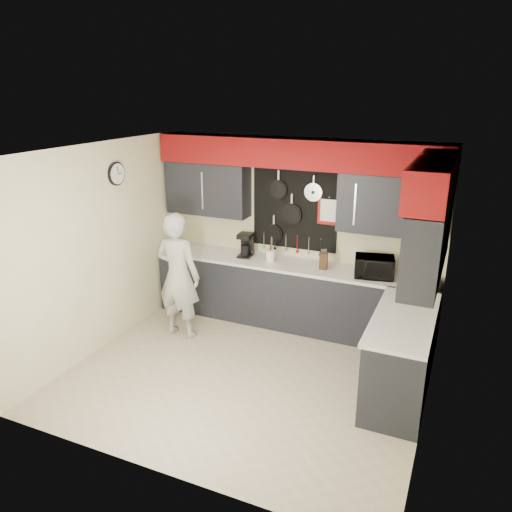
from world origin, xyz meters
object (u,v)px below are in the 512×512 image
at_px(knife_block, 324,261).
at_px(person, 178,276).
at_px(coffee_maker, 246,244).
at_px(microwave, 374,267).
at_px(utensil_crock, 270,256).

bearing_deg(knife_block, person, -161.17).
bearing_deg(coffee_maker, microwave, -9.75).
bearing_deg(person, knife_block, -152.13).
xyz_separation_m(microwave, person, (-2.40, -0.83, -0.20)).
height_order(utensil_crock, coffee_maker, coffee_maker).
bearing_deg(coffee_maker, knife_block, -10.01).
bearing_deg(person, utensil_crock, -136.99).
height_order(microwave, person, person).
xyz_separation_m(utensil_crock, coffee_maker, (-0.40, 0.07, 0.10)).
height_order(microwave, coffee_maker, coffee_maker).
bearing_deg(microwave, person, -173.07).
xyz_separation_m(coffee_maker, person, (-0.56, -0.93, -0.24)).
distance_m(knife_block, person, 1.94).
height_order(coffee_maker, person, person).
relative_size(knife_block, person, 0.13).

